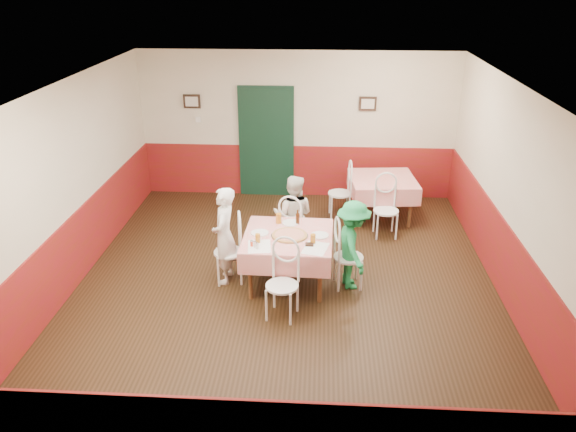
# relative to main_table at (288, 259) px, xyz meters

# --- Properties ---
(floor) EXTENTS (7.00, 7.00, 0.00)m
(floor) POSITION_rel_main_table_xyz_m (-0.03, -0.04, -0.38)
(floor) COLOR black
(floor) RESTS_ON ground
(ceiling) EXTENTS (7.00, 7.00, 0.00)m
(ceiling) POSITION_rel_main_table_xyz_m (-0.03, -0.04, 2.42)
(ceiling) COLOR white
(ceiling) RESTS_ON back_wall
(back_wall) EXTENTS (6.00, 0.10, 2.80)m
(back_wall) POSITION_rel_main_table_xyz_m (-0.03, 3.46, 1.02)
(back_wall) COLOR beige
(back_wall) RESTS_ON ground
(front_wall) EXTENTS (6.00, 0.10, 2.80)m
(front_wall) POSITION_rel_main_table_xyz_m (-0.03, -3.54, 1.02)
(front_wall) COLOR beige
(front_wall) RESTS_ON ground
(left_wall) EXTENTS (0.10, 7.00, 2.80)m
(left_wall) POSITION_rel_main_table_xyz_m (-3.03, -0.04, 1.02)
(left_wall) COLOR beige
(left_wall) RESTS_ON ground
(right_wall) EXTENTS (0.10, 7.00, 2.80)m
(right_wall) POSITION_rel_main_table_xyz_m (2.97, -0.04, 1.02)
(right_wall) COLOR beige
(right_wall) RESTS_ON ground
(wainscot_back) EXTENTS (6.00, 0.03, 1.00)m
(wainscot_back) POSITION_rel_main_table_xyz_m (-0.03, 3.45, 0.12)
(wainscot_back) COLOR maroon
(wainscot_back) RESTS_ON ground
(wainscot_left) EXTENTS (0.03, 7.00, 1.00)m
(wainscot_left) POSITION_rel_main_table_xyz_m (-3.01, -0.04, 0.12)
(wainscot_left) COLOR maroon
(wainscot_left) RESTS_ON ground
(wainscot_right) EXTENTS (0.03, 7.00, 1.00)m
(wainscot_right) POSITION_rel_main_table_xyz_m (2.96, -0.04, 0.12)
(wainscot_right) COLOR maroon
(wainscot_right) RESTS_ON ground
(door) EXTENTS (0.96, 0.06, 2.10)m
(door) POSITION_rel_main_table_xyz_m (-0.63, 3.41, 0.68)
(door) COLOR black
(door) RESTS_ON ground
(picture_left) EXTENTS (0.32, 0.03, 0.26)m
(picture_left) POSITION_rel_main_table_xyz_m (-2.03, 3.41, 1.48)
(picture_left) COLOR black
(picture_left) RESTS_ON back_wall
(picture_right) EXTENTS (0.32, 0.03, 0.26)m
(picture_right) POSITION_rel_main_table_xyz_m (1.27, 3.41, 1.48)
(picture_right) COLOR black
(picture_right) RESTS_ON back_wall
(thermostat) EXTENTS (0.10, 0.03, 0.10)m
(thermostat) POSITION_rel_main_table_xyz_m (-1.93, 3.41, 1.12)
(thermostat) COLOR white
(thermostat) RESTS_ON back_wall
(main_table) EXTENTS (1.25, 1.25, 0.77)m
(main_table) POSITION_rel_main_table_xyz_m (0.00, 0.00, 0.00)
(main_table) COLOR red
(main_table) RESTS_ON ground
(second_table) EXTENTS (1.21, 1.21, 0.77)m
(second_table) POSITION_rel_main_table_xyz_m (1.54, 2.40, 0.00)
(second_table) COLOR red
(second_table) RESTS_ON ground
(chair_left) EXTENTS (0.50, 0.50, 0.90)m
(chair_left) POSITION_rel_main_table_xyz_m (-0.85, 0.02, 0.08)
(chair_left) COLOR white
(chair_left) RESTS_ON ground
(chair_right) EXTENTS (0.48, 0.48, 0.90)m
(chair_right) POSITION_rel_main_table_xyz_m (0.85, -0.02, 0.08)
(chair_right) COLOR white
(chair_right) RESTS_ON ground
(chair_far) EXTENTS (0.50, 0.50, 0.90)m
(chair_far) POSITION_rel_main_table_xyz_m (0.02, 0.85, 0.08)
(chair_far) COLOR white
(chair_far) RESTS_ON ground
(chair_near) EXTENTS (0.51, 0.51, 0.90)m
(chair_near) POSITION_rel_main_table_xyz_m (-0.02, -0.85, 0.08)
(chair_near) COLOR white
(chair_near) RESTS_ON ground
(chair_second_a) EXTENTS (0.45, 0.45, 0.90)m
(chair_second_a) POSITION_rel_main_table_xyz_m (0.79, 2.40, 0.08)
(chair_second_a) COLOR white
(chair_second_a) RESTS_ON ground
(chair_second_b) EXTENTS (0.45, 0.45, 0.90)m
(chair_second_b) POSITION_rel_main_table_xyz_m (1.54, 1.65, 0.08)
(chair_second_b) COLOR white
(chair_second_b) RESTS_ON ground
(pizza) EXTENTS (0.50, 0.50, 0.03)m
(pizza) POSITION_rel_main_table_xyz_m (0.02, -0.03, 0.40)
(pizza) COLOR #B74723
(pizza) RESTS_ON main_table
(plate_left) EXTENTS (0.26, 0.26, 0.01)m
(plate_left) POSITION_rel_main_table_xyz_m (-0.40, 0.03, 0.39)
(plate_left) COLOR white
(plate_left) RESTS_ON main_table
(plate_right) EXTENTS (0.26, 0.26, 0.01)m
(plate_right) POSITION_rel_main_table_xyz_m (0.44, 0.01, 0.39)
(plate_right) COLOR white
(plate_right) RESTS_ON main_table
(plate_far) EXTENTS (0.26, 0.26, 0.01)m
(plate_far) POSITION_rel_main_table_xyz_m (0.01, 0.39, 0.39)
(plate_far) COLOR white
(plate_far) RESTS_ON main_table
(glass_a) EXTENTS (0.07, 0.07, 0.12)m
(glass_a) POSITION_rel_main_table_xyz_m (-0.39, -0.25, 0.45)
(glass_a) COLOR #BF7219
(glass_a) RESTS_ON main_table
(glass_b) EXTENTS (0.07, 0.07, 0.13)m
(glass_b) POSITION_rel_main_table_xyz_m (0.35, -0.22, 0.45)
(glass_b) COLOR #BF7219
(glass_b) RESTS_ON main_table
(glass_c) EXTENTS (0.08, 0.08, 0.15)m
(glass_c) POSITION_rel_main_table_xyz_m (-0.16, 0.39, 0.46)
(glass_c) COLOR #BF7219
(glass_c) RESTS_ON main_table
(beer_bottle) EXTENTS (0.06, 0.06, 0.20)m
(beer_bottle) POSITION_rel_main_table_xyz_m (0.12, 0.37, 0.48)
(beer_bottle) COLOR #381C0A
(beer_bottle) RESTS_ON main_table
(shaker_a) EXTENTS (0.04, 0.04, 0.09)m
(shaker_a) POSITION_rel_main_table_xyz_m (-0.42, -0.40, 0.43)
(shaker_a) COLOR silver
(shaker_a) RESTS_ON main_table
(shaker_b) EXTENTS (0.04, 0.04, 0.09)m
(shaker_b) POSITION_rel_main_table_xyz_m (-0.38, -0.44, 0.43)
(shaker_b) COLOR silver
(shaker_b) RESTS_ON main_table
(shaker_c) EXTENTS (0.04, 0.04, 0.09)m
(shaker_c) POSITION_rel_main_table_xyz_m (-0.46, -0.37, 0.43)
(shaker_c) COLOR #B23319
(shaker_c) RESTS_ON main_table
(menu_left) EXTENTS (0.34, 0.43, 0.00)m
(menu_left) POSITION_rel_main_table_xyz_m (-0.36, -0.37, 0.39)
(menu_left) COLOR white
(menu_left) RESTS_ON main_table
(menu_right) EXTENTS (0.39, 0.46, 0.00)m
(menu_right) POSITION_rel_main_table_xyz_m (0.39, -0.38, 0.39)
(menu_right) COLOR white
(menu_right) RESTS_ON main_table
(wallet) EXTENTS (0.11, 0.09, 0.02)m
(wallet) POSITION_rel_main_table_xyz_m (0.31, -0.29, 0.40)
(wallet) COLOR black
(wallet) RESTS_ON main_table
(diner_left) EXTENTS (0.37, 0.54, 1.43)m
(diner_left) POSITION_rel_main_table_xyz_m (-0.90, 0.03, 0.34)
(diner_left) COLOR gray
(diner_left) RESTS_ON ground
(diner_far) EXTENTS (0.68, 0.56, 1.31)m
(diner_far) POSITION_rel_main_table_xyz_m (0.03, 0.90, 0.28)
(diner_far) COLOR gray
(diner_far) RESTS_ON ground
(diner_right) EXTENTS (0.64, 0.91, 1.29)m
(diner_right) POSITION_rel_main_table_xyz_m (0.90, -0.03, 0.27)
(diner_right) COLOR gray
(diner_right) RESTS_ON ground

